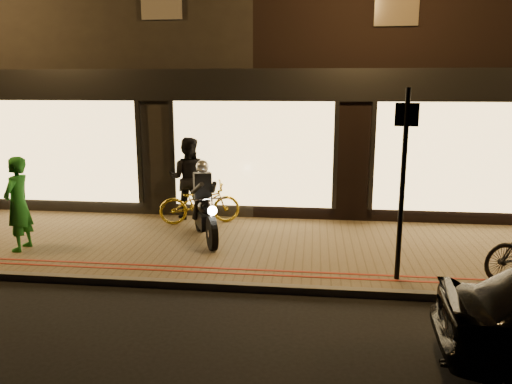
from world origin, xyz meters
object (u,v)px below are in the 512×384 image
motorcycle (205,209)px  bicycle_gold (200,203)px  person_green (18,204)px  sign_post (403,175)px

motorcycle → bicycle_gold: size_ratio=1.03×
person_green → sign_post: bearing=85.0°
motorcycle → person_green: (-3.29, -1.03, 0.27)m
sign_post → person_green: (-6.78, 0.65, -0.80)m
sign_post → bicycle_gold: sign_post is taller
bicycle_gold → person_green: person_green is taller
sign_post → bicycle_gold: size_ratio=1.68×
motorcycle → person_green: size_ratio=1.04×
sign_post → person_green: size_ratio=1.70×
motorcycle → bicycle_gold: bearing=84.5°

